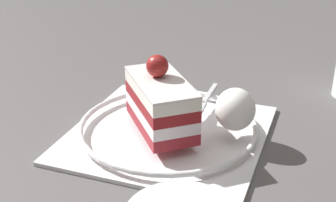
% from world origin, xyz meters
% --- Properties ---
extents(ground_plane, '(2.40, 2.40, 0.00)m').
position_xyz_m(ground_plane, '(0.00, 0.00, 0.00)').
color(ground_plane, '#524F4F').
extents(dessert_plate, '(0.27, 0.27, 0.02)m').
position_xyz_m(dessert_plate, '(-0.01, -0.01, 0.01)').
color(dessert_plate, silver).
rests_on(dessert_plate, ground_plane).
extents(cake_slice, '(0.10, 0.13, 0.09)m').
position_xyz_m(cake_slice, '(-0.02, -0.02, 0.05)').
color(cake_slice, maroon).
rests_on(cake_slice, dessert_plate).
extents(whipped_cream_dollop, '(0.05, 0.05, 0.05)m').
position_xyz_m(whipped_cream_dollop, '(0.07, -0.01, 0.04)').
color(whipped_cream_dollop, white).
rests_on(whipped_cream_dollop, dessert_plate).
extents(fork, '(0.03, 0.11, 0.00)m').
position_xyz_m(fork, '(0.03, 0.06, 0.02)').
color(fork, silver).
rests_on(fork, dessert_plate).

